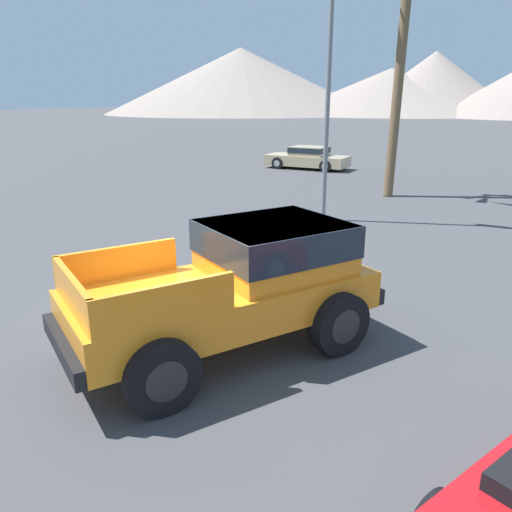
# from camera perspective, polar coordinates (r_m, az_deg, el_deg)

# --- Properties ---
(ground_plane) EXTENTS (320.00, 320.00, 0.00)m
(ground_plane) POSITION_cam_1_polar(r_m,az_deg,el_deg) (8.10, -4.81, -8.90)
(ground_plane) COLOR #424244
(orange_pickup_truck) EXTENTS (3.94, 4.98, 1.84)m
(orange_pickup_truck) POSITION_cam_1_polar(r_m,az_deg,el_deg) (7.37, -1.55, -2.69)
(orange_pickup_truck) COLOR orange
(orange_pickup_truck) RESTS_ON ground_plane
(parked_car_tan) EXTENTS (4.38, 1.87, 1.18)m
(parked_car_tan) POSITION_cam_1_polar(r_m,az_deg,el_deg) (27.33, 5.93, 11.14)
(parked_car_tan) COLOR tan
(parked_car_tan) RESTS_ON ground_plane
(street_lamp_post) EXTENTS (0.90, 0.24, 8.90)m
(street_lamp_post) POSITION_cam_1_polar(r_m,az_deg,el_deg) (15.41, 8.50, 23.51)
(street_lamp_post) COLOR slate
(street_lamp_post) RESTS_ON ground_plane
(palm_tree_short) EXTENTS (2.58, 2.52, 8.39)m
(palm_tree_short) POSITION_cam_1_polar(r_m,az_deg,el_deg) (20.04, 16.38, 24.46)
(palm_tree_short) COLOR brown
(palm_tree_short) RESTS_ON ground_plane
(distant_mountain_range) EXTENTS (173.26, 68.24, 20.21)m
(distant_mountain_range) POSITION_cam_1_polar(r_m,az_deg,el_deg) (121.83, 17.67, 18.59)
(distant_mountain_range) COLOR gray
(distant_mountain_range) RESTS_ON ground_plane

